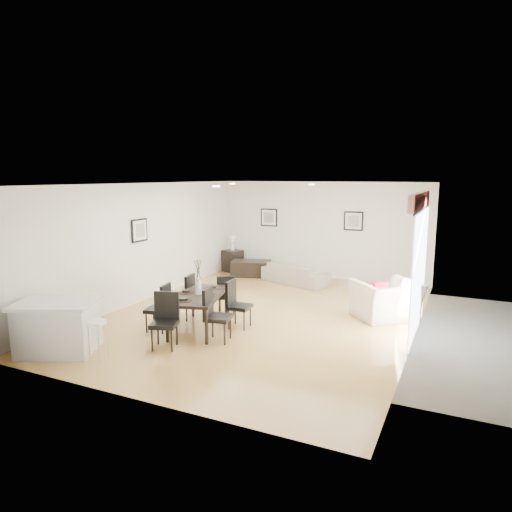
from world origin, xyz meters
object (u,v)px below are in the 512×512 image
at_px(dining_chair_foot, 226,293).
at_px(side_table, 233,261).
at_px(dining_chair_wfar, 186,294).
at_px(bar_stool, 97,327).
at_px(sofa, 295,273).
at_px(kitchen_island, 58,326).
at_px(armchair, 386,300).
at_px(dining_chair_efar, 236,301).
at_px(dining_chair_wnear, 161,305).
at_px(dining_chair_head, 165,317).
at_px(dining_table, 199,298).
at_px(coffee_table, 251,268).
at_px(dining_chair_enear, 214,312).

bearing_deg(dining_chair_foot, side_table, -89.16).
height_order(dining_chair_wfar, bar_stool, dining_chair_wfar).
xyz_separation_m(sofa, kitchen_island, (-1.84, -6.20, 0.17)).
height_order(armchair, dining_chair_efar, dining_chair_efar).
bearing_deg(dining_chair_efar, dining_chair_wnear, 120.59).
relative_size(sofa, bar_stool, 2.89).
bearing_deg(dining_chair_head, sofa, 65.69).
distance_m(armchair, dining_table, 3.77).
distance_m(dining_chair_efar, dining_chair_head, 1.53).
bearing_deg(dining_table, dining_chair_wfar, 127.90).
bearing_deg(dining_chair_foot, kitchen_island, 37.47).
xyz_separation_m(dining_chair_wnear, coffee_table, (-0.55, 5.00, -0.28)).
bearing_deg(dining_chair_enear, sofa, -8.47).
relative_size(dining_chair_wfar, dining_chair_foot, 1.09).
relative_size(dining_chair_wnear, dining_chair_enear, 0.95).
height_order(armchair, dining_chair_wnear, dining_chair_wnear).
bearing_deg(side_table, armchair, -29.21).
bearing_deg(bar_stool, dining_chair_efar, 62.87).
relative_size(sofa, armchair, 1.56).
xyz_separation_m(coffee_table, bar_stool, (0.50, -6.55, 0.33)).
relative_size(dining_table, dining_chair_foot, 2.13).
bearing_deg(armchair, dining_chair_head, 2.65).
height_order(sofa, side_table, side_table).
height_order(side_table, bar_stool, side_table).
relative_size(sofa, dining_chair_wnear, 2.07).
height_order(dining_chair_efar, dining_chair_foot, dining_chair_efar).
bearing_deg(bar_stool, kitchen_island, 180.00).
bearing_deg(dining_table, kitchen_island, -143.25).
distance_m(dining_chair_enear, bar_stool, 1.94).
relative_size(dining_chair_efar, dining_chair_foot, 1.08).
distance_m(armchair, dining_chair_wnear, 4.46).
relative_size(dining_chair_wnear, kitchen_island, 0.59).
distance_m(sofa, dining_table, 4.29).
xyz_separation_m(armchair, side_table, (-5.00, 2.79, -0.06)).
height_order(dining_chair_enear, bar_stool, dining_chair_enear).
xyz_separation_m(side_table, kitchen_island, (0.43, -6.89, 0.11)).
distance_m(dining_chair_foot, kitchen_island, 3.32).
relative_size(dining_chair_wnear, bar_stool, 1.40).
distance_m(dining_table, coffee_table, 4.76).
bearing_deg(side_table, dining_chair_efar, -61.37).
xyz_separation_m(dining_chair_efar, dining_chair_head, (-0.60, -1.41, 0.02)).
distance_m(dining_chair_wnear, dining_chair_head, 0.83).
bearing_deg(kitchen_island, dining_chair_wnear, 35.13).
height_order(dining_chair_wnear, coffee_table, dining_chair_wnear).
relative_size(dining_chair_enear, side_table, 1.45).
bearing_deg(kitchen_island, armchair, 17.26).
bearing_deg(dining_chair_enear, dining_chair_foot, 9.43).
bearing_deg(sofa, dining_chair_enear, 111.24).
relative_size(dining_chair_wnear, side_table, 1.37).
distance_m(coffee_table, kitchen_island, 6.56).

